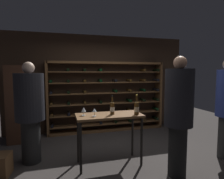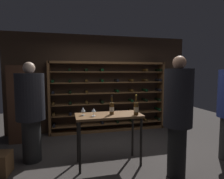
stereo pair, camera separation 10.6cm
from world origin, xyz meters
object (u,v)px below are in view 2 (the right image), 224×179
at_px(wine_bottle_black_capsule, 136,108).
at_px(wine_glass_stemmed_right, 94,110).
at_px(wine_glass_stemmed_center, 83,110).
at_px(wine_rack, 109,97).
at_px(person_bystander_red_print, 178,111).
at_px(person_guest_plum_blouse, 31,108).
at_px(tasting_table, 109,121).
at_px(display_cabinet, 19,104).
at_px(wine_bottle_green_slim, 112,108).

height_order(wine_bottle_black_capsule, wine_glass_stemmed_right, wine_bottle_black_capsule).
relative_size(wine_bottle_black_capsule, wine_glass_stemmed_center, 2.54).
bearing_deg(wine_bottle_black_capsule, wine_rack, 89.83).
distance_m(person_bystander_red_print, person_guest_plum_blouse, 2.58).
bearing_deg(wine_glass_stemmed_right, tasting_table, 13.10).
distance_m(person_bystander_red_print, wine_glass_stemmed_right, 1.37).
xyz_separation_m(person_bystander_red_print, person_guest_plum_blouse, (-2.31, 1.14, -0.05)).
bearing_deg(display_cabinet, person_bystander_red_print, -39.82).
height_order(display_cabinet, wine_glass_stemmed_right, display_cabinet).
bearing_deg(display_cabinet, wine_rack, 8.35).
height_order(wine_rack, person_bystander_red_print, wine_rack).
relative_size(wine_rack, wine_glass_stemmed_right, 24.27).
xyz_separation_m(person_guest_plum_blouse, wine_bottle_black_capsule, (1.83, -0.60, 0.03)).
bearing_deg(wine_bottle_black_capsule, wine_glass_stemmed_right, 173.69).
height_order(person_bystander_red_print, wine_bottle_black_capsule, person_bystander_red_print).
bearing_deg(wine_rack, wine_bottle_black_capsule, -90.17).
bearing_deg(wine_rack, wine_glass_stemmed_right, -110.40).
bearing_deg(display_cabinet, wine_bottle_green_slim, -40.92).
distance_m(display_cabinet, wine_bottle_green_slim, 2.47).
height_order(wine_rack, wine_glass_stemmed_center, wine_rack).
height_order(wine_bottle_green_slim, wine_glass_stemmed_right, wine_bottle_green_slim).
xyz_separation_m(person_guest_plum_blouse, wine_glass_stemmed_center, (0.92, -0.41, 0.00)).
height_order(person_guest_plum_blouse, wine_bottle_black_capsule, person_guest_plum_blouse).
xyz_separation_m(person_guest_plum_blouse, wine_glass_stemmed_right, (1.09, -0.52, 0.00)).
height_order(wine_bottle_green_slim, wine_bottle_black_capsule, wine_bottle_black_capsule).
bearing_deg(wine_bottle_green_slim, tasting_table, 175.58).
distance_m(tasting_table, wine_bottle_black_capsule, 0.54).
height_order(person_bystander_red_print, wine_glass_stemmed_right, person_bystander_red_print).
xyz_separation_m(wine_bottle_green_slim, wine_glass_stemmed_right, (-0.33, -0.06, -0.02)).
height_order(tasting_table, wine_bottle_black_capsule, wine_bottle_black_capsule).
distance_m(wine_rack, display_cabinet, 2.30).
height_order(person_bystander_red_print, wine_glass_stemmed_center, person_bystander_red_print).
bearing_deg(wine_bottle_black_capsule, person_bystander_red_print, -48.12).
bearing_deg(wine_rack, wine_bottle_green_slim, -101.97).
bearing_deg(person_bystander_red_print, wine_glass_stemmed_center, -63.95).
height_order(wine_rack, display_cabinet, wine_rack).
xyz_separation_m(wine_rack, wine_glass_stemmed_right, (-0.75, -2.01, 0.04)).
relative_size(wine_bottle_green_slim, wine_bottle_black_capsule, 0.95).
xyz_separation_m(display_cabinet, wine_glass_stemmed_center, (1.36, -1.57, 0.10)).
bearing_deg(wine_glass_stemmed_center, wine_bottle_black_capsule, -11.69).
bearing_deg(tasting_table, wine_bottle_green_slim, -4.42).
relative_size(person_bystander_red_print, person_guest_plum_blouse, 1.03).
xyz_separation_m(wine_rack, person_guest_plum_blouse, (-1.84, -1.49, 0.04)).
bearing_deg(wine_glass_stemmed_center, wine_rack, 64.26).
distance_m(wine_rack, wine_glass_stemmed_center, 2.11).
height_order(wine_glass_stemmed_center, wine_glass_stemmed_right, wine_glass_stemmed_center).
bearing_deg(tasting_table, wine_glass_stemmed_center, 174.66).
xyz_separation_m(person_bystander_red_print, wine_bottle_green_slim, (-0.89, 0.68, -0.02)).
xyz_separation_m(wine_rack, display_cabinet, (-2.28, -0.33, -0.06)).
bearing_deg(person_guest_plum_blouse, display_cabinet, 17.82).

